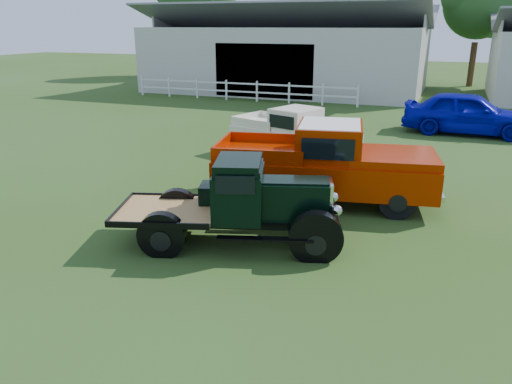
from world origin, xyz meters
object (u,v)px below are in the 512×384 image
at_px(misc_car_blue, 468,113).
at_px(vintage_flatbed, 235,202).
at_px(red_pickup, 324,163).
at_px(white_pickup, 293,134).

bearing_deg(misc_car_blue, vintage_flatbed, 163.67).
bearing_deg(vintage_flatbed, red_pickup, 53.94).
relative_size(vintage_flatbed, white_pickup, 1.00).
xyz_separation_m(vintage_flatbed, misc_car_blue, (4.67, 13.64, -0.03)).
bearing_deg(vintage_flatbed, misc_car_blue, 53.72).
bearing_deg(white_pickup, vintage_flatbed, -62.12).
height_order(white_pickup, misc_car_blue, misc_car_blue).
bearing_deg(white_pickup, red_pickup, -42.64).
bearing_deg(red_pickup, misc_car_blue, 60.57).
bearing_deg(red_pickup, white_pickup, 106.55).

